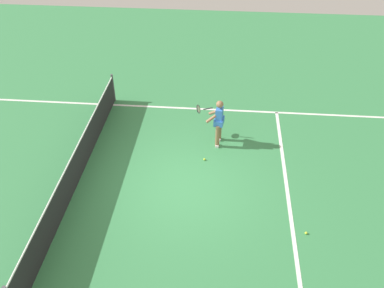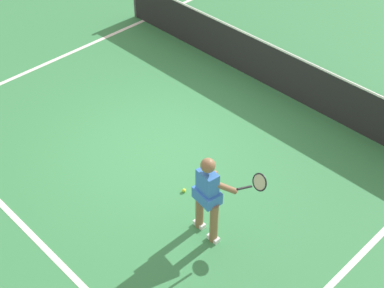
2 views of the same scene
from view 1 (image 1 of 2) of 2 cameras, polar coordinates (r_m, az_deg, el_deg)
The scene contains 7 objects.
ground_plane at distance 11.81m, azimuth -1.08°, elevation -5.55°, with size 28.02×28.02×0.00m, color #38844C.
service_line_marking at distance 11.92m, azimuth 12.85°, elevation -6.21°, with size 7.96×0.10×0.01m, color white.
sideline_right_marking at distance 14.96m, azimuth 0.47°, elevation 4.84°, with size 0.10×19.56×0.01m, color white.
court_net at distance 12.11m, azimuth -15.38°, elevation -2.78°, with size 8.64×0.08×1.07m.
tennis_player at distance 12.85m, azimuth 3.58°, elevation 3.21°, with size 0.86×0.91×1.55m.
tennis_ball_mid at distance 12.61m, azimuth 1.70°, elevation -2.10°, with size 0.07×0.07×0.07m, color #D1E533.
tennis_ball_far at distance 10.92m, azimuth 15.29°, elevation -11.62°, with size 0.07×0.07×0.07m, color #D1E533.
Camera 1 is at (-8.61, -0.97, 8.03)m, focal length 39.14 mm.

